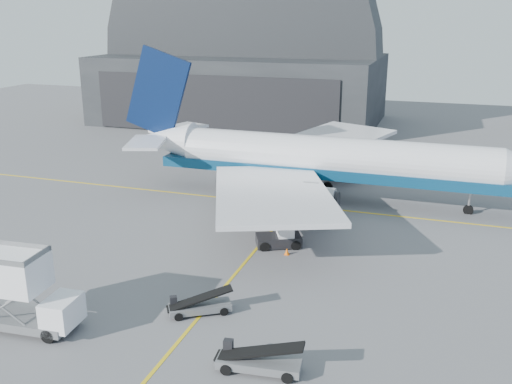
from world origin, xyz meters
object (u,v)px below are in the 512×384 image
(pushback_tug, at_px, (280,239))
(belt_loader_b, at_px, (258,361))
(belt_loader_a, at_px, (199,306))
(airliner, at_px, (318,159))
(catering_truck, at_px, (19,292))

(pushback_tug, relative_size, belt_loader_b, 0.85)
(belt_loader_a, bearing_deg, airliner, 53.71)
(pushback_tug, distance_m, belt_loader_a, 13.07)
(airliner, height_order, catering_truck, airliner)
(catering_truck, bearing_deg, belt_loader_b, -2.75)
(pushback_tug, height_order, belt_loader_a, pushback_tug)
(catering_truck, xyz_separation_m, belt_loader_b, (15.90, 0.36, -1.93))
(pushback_tug, height_order, belt_loader_b, belt_loader_b)
(airliner, bearing_deg, pushback_tug, -90.50)
(airliner, height_order, pushback_tug, airliner)
(pushback_tug, bearing_deg, belt_loader_b, -102.49)
(airliner, xyz_separation_m, belt_loader_a, (-2.05, -26.90, -3.98))
(belt_loader_a, bearing_deg, pushback_tug, 49.58)
(catering_truck, bearing_deg, airliner, 65.25)
(catering_truck, relative_size, pushback_tug, 1.70)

